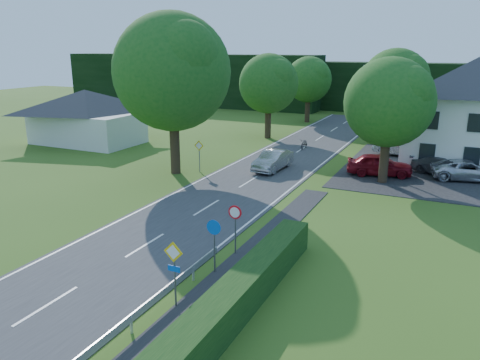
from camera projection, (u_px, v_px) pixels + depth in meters
The scene contains 27 objects.
road at pixel (222, 198), 29.29m from camera, with size 7.00×80.00×0.04m, color #333336.
parking_pad at pixel (440, 171), 35.68m from camera, with size 14.00×16.00×0.04m, color black.
line_edge_left at pixel (178, 191), 30.62m from camera, with size 0.12×80.00×0.01m, color white.
line_edge_right at pixel (270, 205), 27.96m from camera, with size 0.12×80.00×0.01m, color white.
line_centre at pixel (222, 198), 29.29m from camera, with size 0.12×80.00×0.01m, color white, non-canonical shape.
tree_main at pixel (173, 95), 33.64m from camera, with size 9.40×9.40×11.64m, color #1A5218, non-canonical shape.
tree_left_far at pixel (268, 96), 47.57m from camera, with size 7.00×7.00×8.58m, color #1A5218, non-canonical shape.
tree_right_far at pixel (394, 97), 44.32m from camera, with size 7.40×7.40×9.09m, color #1A5218, non-canonical shape.
tree_left_back at pixel (308, 90), 57.87m from camera, with size 6.60×6.60×8.07m, color #1A5218, non-canonical shape.
tree_right_back at pixel (394, 97), 51.89m from camera, with size 6.20×6.20×7.56m, color #1A5218, non-canonical shape.
tree_right_mid at pixel (387, 122), 31.59m from camera, with size 7.00×7.00×8.58m, color #1A5218, non-canonical shape.
treeline_left at pixel (188, 80), 76.21m from camera, with size 44.00×6.00×8.00m, color black.
treeline_right at pixel (425, 89), 65.07m from camera, with size 30.00×5.00×7.00m, color black.
bungalow_left at pixel (87, 116), 45.45m from camera, with size 11.00×6.50×5.20m.
house_white at pixel (476, 110), 36.27m from camera, with size 10.60×8.40×8.60m.
streetlight at pixel (386, 115), 33.47m from camera, with size 2.03×0.18×8.00m.
sign_priority_right at pixel (174, 262), 16.59m from camera, with size 0.78×0.09×2.59m.
sign_roundabout at pixel (214, 236), 19.23m from camera, with size 0.64×0.08×2.37m.
sign_speed_limit at pixel (235, 218), 20.94m from camera, with size 0.64×0.11×2.37m.
sign_priority_left at pixel (199, 150), 35.00m from camera, with size 0.78×0.09×2.44m.
moving_car at pixel (273, 160), 35.82m from camera, with size 1.59×4.56×1.50m, color #A5A5A9.
motorcycle at pixel (304, 144), 43.28m from camera, with size 0.61×1.75×0.92m, color black.
parked_car_red at pixel (380, 165), 34.27m from camera, with size 1.88×4.66×1.59m, color maroon.
parked_car_silver_a at pixel (405, 147), 40.20m from camera, with size 1.78×5.10×1.68m, color #A9A9AD.
parked_car_grey at pixel (442, 166), 34.59m from camera, with size 1.77×4.35×1.26m, color #4F4E54.
parked_car_silver_b at pixel (469, 170), 33.10m from camera, with size 2.33×5.05×1.40m, color silver.
parasol at pixel (425, 154), 36.67m from camera, with size 2.24×2.28×2.05m, color #AB0D15.
Camera 1 is at (12.88, -4.72, 9.17)m, focal length 35.00 mm.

